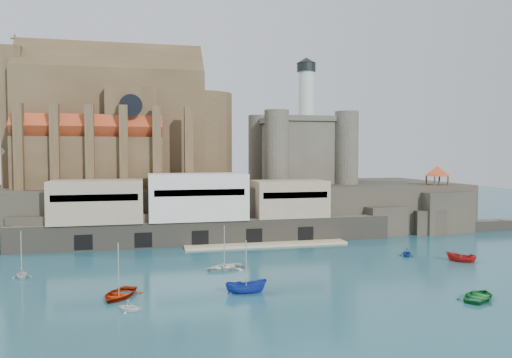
{
  "coord_description": "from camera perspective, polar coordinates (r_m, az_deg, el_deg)",
  "views": [
    {
      "loc": [
        -20.56,
        -69.52,
        16.88
      ],
      "look_at": [
        3.26,
        32.0,
        11.41
      ],
      "focal_mm": 35.0,
      "sensor_mm": 36.0,
      "label": 1
    }
  ],
  "objects": [
    {
      "name": "quay",
      "position": [
        93.8,
        -6.78,
        -3.64
      ],
      "size": [
        70.0,
        12.0,
        13.05
      ],
      "color": "#5E594B",
      "rests_on": "ground"
    },
    {
      "name": "boat_1",
      "position": [
        56.73,
        -14.27,
        -14.4
      ],
      "size": [
        2.71,
        2.96,
        2.93
      ],
      "primitive_type": "imported",
      "rotation": [
        0.0,
        0.0,
        0.97
      ],
      "color": "white",
      "rests_on": "ground"
    },
    {
      "name": "castle_keep",
      "position": [
        116.52,
        5.13,
        3.69
      ],
      "size": [
        21.2,
        21.2,
        29.3
      ],
      "color": "#494539",
      "rests_on": "promontory"
    },
    {
      "name": "boat_5",
      "position": [
        84.56,
        22.36,
        -8.74
      ],
      "size": [
        2.41,
        2.41,
        4.47
      ],
      "primitive_type": "imported",
      "rotation": [
        0.0,
        0.0,
        3.89
      ],
      "color": "#AD1616",
      "rests_on": "ground"
    },
    {
      "name": "boat_4",
      "position": [
        75.6,
        -25.19,
        -10.19
      ],
      "size": [
        3.12,
        2.26,
        3.28
      ],
      "primitive_type": "imported",
      "rotation": [
        0.0,
        0.0,
        3.34
      ],
      "color": "silver",
      "rests_on": "ground"
    },
    {
      "name": "boat_3",
      "position": [
        64.68,
        24.14,
        -12.39
      ],
      "size": [
        3.6,
        4.18,
        6.02
      ],
      "primitive_type": "imported",
      "rotation": [
        0.0,
        0.0,
        2.22
      ],
      "color": "#166D29",
      "rests_on": "ground"
    },
    {
      "name": "rock_outcrop",
      "position": [
        114.77,
        19.97,
        -3.62
      ],
      "size": [
        14.5,
        10.5,
        8.7
      ],
      "color": "#2A261F",
      "rests_on": "ground"
    },
    {
      "name": "boat_7",
      "position": [
        86.15,
        16.82,
        -8.43
      ],
      "size": [
        3.17,
        2.79,
        3.13
      ],
      "primitive_type": "imported",
      "rotation": [
        0.0,
        0.0,
        5.75
      ],
      "color": "navy",
      "rests_on": "ground"
    },
    {
      "name": "church",
      "position": [
        111.56,
        -15.1,
        5.59
      ],
      "size": [
        47.0,
        25.93,
        30.51
      ],
      "color": "#4E3B24",
      "rests_on": "promontory"
    },
    {
      "name": "boat_2",
      "position": [
        61.61,
        -1.13,
        -12.9
      ],
      "size": [
        2.03,
        1.98,
        5.04
      ],
      "primitive_type": "imported",
      "rotation": [
        0.0,
        0.0,
        1.52
      ],
      "color": "#182F98",
      "rests_on": "ground"
    },
    {
      "name": "promontory",
      "position": [
        111.42,
        -2.6,
        -3.16
      ],
      "size": [
        100.0,
        36.0,
        10.0
      ],
      "color": "#2A261F",
      "rests_on": "ground"
    },
    {
      "name": "ground",
      "position": [
        74.44,
        3.23,
        -10.11
      ],
      "size": [
        300.0,
        300.0,
        0.0
      ],
      "primitive_type": "plane",
      "color": "#1B4D5B",
      "rests_on": "ground"
    },
    {
      "name": "boat_6",
      "position": [
        73.65,
        -3.63,
        -10.25
      ],
      "size": [
        2.52,
        4.42,
        5.95
      ],
      "primitive_type": "imported",
      "rotation": [
        0.0,
        0.0,
        5.04
      ],
      "color": "silver",
      "rests_on": "ground"
    },
    {
      "name": "boat_0",
      "position": [
        62.14,
        -15.4,
        -12.87
      ],
      "size": [
        4.62,
        3.01,
        6.27
      ],
      "primitive_type": "imported",
      "rotation": [
        0.0,
        0.0,
        5.86
      ],
      "color": "#9B1A02",
      "rests_on": "ground"
    },
    {
      "name": "pavilion",
      "position": [
        114.26,
        20.0,
        0.74
      ],
      "size": [
        6.4,
        6.4,
        5.4
      ],
      "color": "#4E3B24",
      "rests_on": "rock_outcrop"
    }
  ]
}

